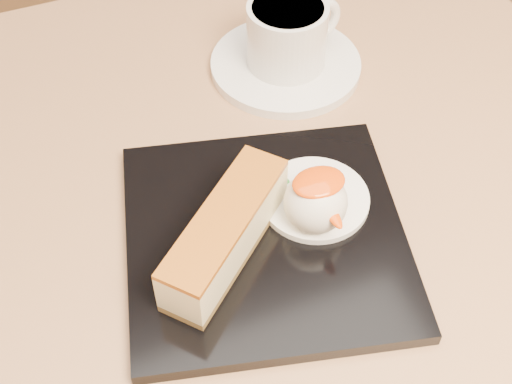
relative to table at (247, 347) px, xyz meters
name	(u,v)px	position (x,y,z in m)	size (l,w,h in m)	color
table	(247,347)	(0.00, 0.00, 0.00)	(0.80, 0.80, 0.72)	black
dessert_plate	(265,237)	(0.02, 0.00, 0.16)	(0.22, 0.22, 0.01)	black
cheesecake	(225,233)	(-0.02, 0.00, 0.19)	(0.13, 0.12, 0.05)	brown
cream_smear	(315,199)	(0.07, 0.02, 0.17)	(0.09, 0.09, 0.01)	white
ice_cream_scoop	(316,202)	(0.06, 0.00, 0.19)	(0.05, 0.05, 0.05)	white
mango_sauce	(319,182)	(0.06, 0.00, 0.21)	(0.04, 0.03, 0.01)	#F54A07
mint_sprig	(270,185)	(0.04, 0.04, 0.17)	(0.03, 0.02, 0.00)	#2D8C2E
saucer	(286,65)	(0.12, 0.20, 0.16)	(0.15, 0.15, 0.01)	white
coffee_cup	(289,33)	(0.12, 0.20, 0.20)	(0.10, 0.08, 0.06)	white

